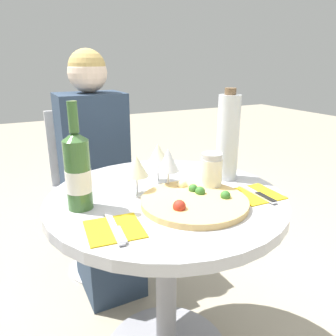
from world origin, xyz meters
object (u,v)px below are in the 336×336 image
object	(u,v)px
dining_table	(166,241)
chair_behind_diner	(94,192)
seated_diner	(100,184)
pizza_large	(194,201)
wine_bottle	(78,171)
tall_carafe	(228,137)

from	to	relation	value
dining_table	chair_behind_diner	xyz separation A→B (m)	(-0.06, 0.78, -0.08)
dining_table	seated_diner	xyz separation A→B (m)	(-0.06, 0.63, 0.02)
chair_behind_diner	pizza_large	bearing A→B (deg)	96.77
dining_table	wine_bottle	xyz separation A→B (m)	(-0.28, 0.03, 0.30)
chair_behind_diner	pizza_large	size ratio (longest dim) A/B	2.63
pizza_large	tall_carafe	distance (m)	0.32
dining_table	chair_behind_diner	bearing A→B (deg)	94.62
dining_table	pizza_large	distance (m)	0.23
chair_behind_diner	pizza_large	xyz separation A→B (m)	(0.11, -0.89, 0.28)
wine_bottle	dining_table	bearing A→B (deg)	-5.47
seated_diner	wine_bottle	bearing A→B (deg)	69.89
dining_table	seated_diner	distance (m)	0.63
dining_table	tall_carafe	bearing A→B (deg)	8.55
pizza_large	tall_carafe	bearing A→B (deg)	33.21
tall_carafe	seated_diner	bearing A→B (deg)	120.47
pizza_large	wine_bottle	xyz separation A→B (m)	(-0.33, 0.14, 0.11)
dining_table	tall_carafe	size ratio (longest dim) A/B	2.36
chair_behind_diner	seated_diner	bearing A→B (deg)	90.00
pizza_large	wine_bottle	size ratio (longest dim) A/B	1.04
wine_bottle	chair_behind_diner	bearing A→B (deg)	73.61
pizza_large	tall_carafe	xyz separation A→B (m)	(0.24, 0.16, 0.15)
dining_table	chair_behind_diner	size ratio (longest dim) A/B	0.90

